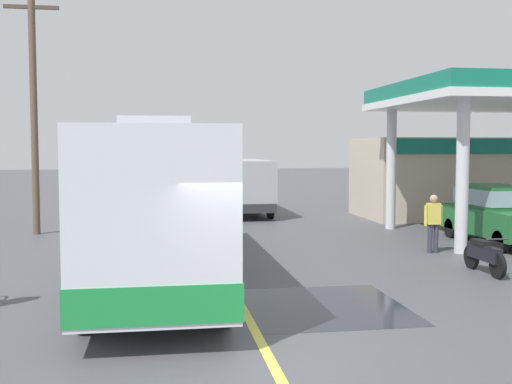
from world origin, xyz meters
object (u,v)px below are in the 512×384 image
minibus_opposing_lane (243,182)px  car_at_pump (496,211)px  pedestrian_near_pump (433,220)px  motorcycle_parked_forecourt (484,255)px  coach_bus_main (155,204)px

minibus_opposing_lane → car_at_pump: bearing=-56.1°
minibus_opposing_lane → pedestrian_near_pump: 11.79m
motorcycle_parked_forecourt → pedestrian_near_pump: size_ratio=1.08×
car_at_pump → motorcycle_parked_forecourt: bearing=-122.9°
pedestrian_near_pump → motorcycle_parked_forecourt: bearing=-91.4°
coach_bus_main → minibus_opposing_lane: 13.99m
minibus_opposing_lane → motorcycle_parked_forecourt: size_ratio=3.41×
car_at_pump → motorcycle_parked_forecourt: car_at_pump is taller
motorcycle_parked_forecourt → pedestrian_near_pump: bearing=88.6°
coach_bus_main → pedestrian_near_pump: coach_bus_main is taller
car_at_pump → minibus_opposing_lane: size_ratio=0.69×
coach_bus_main → minibus_opposing_lane: (3.86, 13.44, -0.25)m
coach_bus_main → car_at_pump: coach_bus_main is taller
car_at_pump → minibus_opposing_lane: (-6.58, 9.81, 0.46)m
motorcycle_parked_forecourt → minibus_opposing_lane: bearing=105.4°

